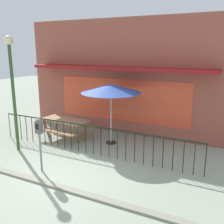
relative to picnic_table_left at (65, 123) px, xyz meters
name	(u,v)px	position (x,y,z in m)	size (l,w,h in m)	color
ground	(58,175)	(1.56, -2.48, -0.61)	(40.00, 40.00, 0.00)	#97A28E
pub_storefront	(123,77)	(1.56, 1.86, 1.64)	(8.56, 1.36, 4.51)	maroon
patio_fence_front	(89,134)	(1.56, -0.83, 0.05)	(7.21, 0.04, 0.97)	black
picnic_table_left	(65,123)	(0.00, 0.00, 0.00)	(1.92, 1.52, 0.79)	#A27C55
patio_umbrella	(111,89)	(1.77, 0.33, 1.40)	(2.10, 2.10, 2.18)	black
parking_meter_near	(39,131)	(1.00, -2.49, 0.57)	(0.18, 0.17, 1.53)	slate
street_lamp	(12,77)	(-0.79, -1.62, 1.85)	(0.28, 0.28, 3.75)	#2F5028
curb_edge	(45,184)	(1.56, -3.02, -0.61)	(11.98, 0.20, 0.11)	gray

